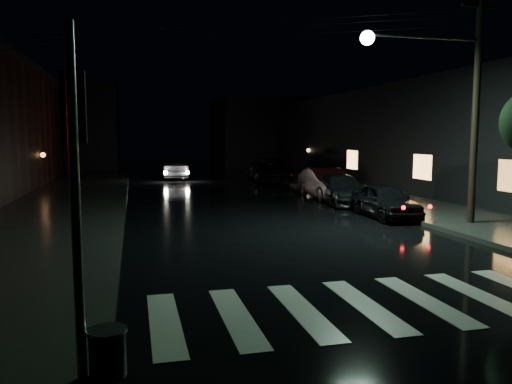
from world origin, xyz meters
TOP-DOWN VIEW (x-y plane):
  - ground at (0.00, 0.00)m, footprint 120.00×120.00m
  - sidewalk_left at (-5.00, 14.00)m, footprint 6.00×44.00m
  - sidewalk_right at (10.00, 14.00)m, footprint 4.00×44.00m
  - building_right at (17.00, 18.00)m, footprint 10.00×40.00m
  - building_far_left at (-10.00, 45.00)m, footprint 14.00×10.00m
  - building_far_right at (14.00, 45.00)m, footprint 14.00×10.00m
  - crosswalk at (3.00, 0.50)m, footprint 9.00×3.00m
  - signal_pole_corner at (-2.14, -1.46)m, footprint 0.68×0.61m
  - utility_pole at (8.83, 7.00)m, footprint 4.92×0.44m
  - parked_car_a at (7.60, 9.45)m, footprint 1.70×3.88m
  - parked_car_b at (7.60, 15.41)m, footprint 1.72×4.64m
  - parked_car_c at (7.60, 13.58)m, footprint 2.17×4.66m
  - parked_car_d at (7.60, 25.68)m, footprint 3.32×5.93m
  - oncoming_car at (1.38, 29.22)m, footprint 2.00×4.91m

SIDE VIEW (x-z plane):
  - ground at x=0.00m, z-range 0.00..0.00m
  - crosswalk at x=3.00m, z-range 0.00..0.01m
  - sidewalk_left at x=-5.00m, z-range 0.00..0.15m
  - sidewalk_right at x=10.00m, z-range 0.00..0.15m
  - parked_car_a at x=7.60m, z-range 0.00..1.30m
  - parked_car_c at x=7.60m, z-range 0.00..1.32m
  - parked_car_b at x=7.60m, z-range 0.00..1.51m
  - parked_car_d at x=7.60m, z-range 0.00..1.57m
  - oncoming_car at x=1.38m, z-range 0.00..1.58m
  - signal_pole_corner at x=-2.14m, z-range -0.56..3.64m
  - building_right at x=17.00m, z-range 0.00..6.00m
  - building_far_right at x=14.00m, z-range 0.00..7.00m
  - building_far_left at x=-10.00m, z-range 0.00..8.00m
  - utility_pole at x=8.83m, z-range 0.60..8.60m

